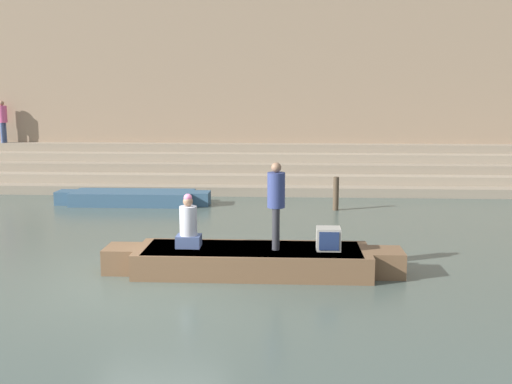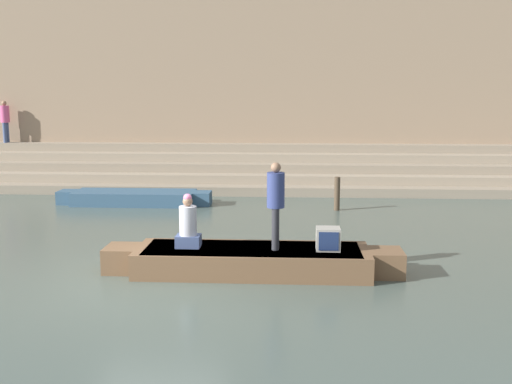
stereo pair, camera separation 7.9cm
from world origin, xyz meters
name	(u,v)px [view 1 (the left image)]	position (x,y,z in m)	size (l,w,h in m)	color
ground_plane	(155,282)	(0.00, 0.00, 0.00)	(120.00, 120.00, 0.00)	#47544C
ghat_steps	(221,172)	(0.00, 11.34, 0.56)	(36.00, 3.39, 1.52)	gray
back_wall	(226,89)	(0.00, 13.18, 3.59)	(34.20, 1.28, 7.24)	#937A60
rowboat_main	(253,260)	(1.78, 0.67, 0.26)	(5.75, 1.49, 0.49)	brown
person_standing	(276,199)	(2.22, 0.68, 1.45)	(0.34, 0.34, 1.67)	#28282D
person_rowing	(188,226)	(0.53, 0.70, 0.91)	(0.47, 0.37, 1.05)	#3D4C75
tv_set	(328,239)	(3.23, 0.63, 0.71)	(0.45, 0.40, 0.43)	#9E998E
moored_boat_shore	(133,197)	(-2.36, 7.65, 0.22)	(4.79, 1.26, 0.41)	#33516B
mooring_post	(336,194)	(3.88, 7.04, 0.50)	(0.17, 0.17, 1.00)	#473828
person_on_steps	(3,119)	(-8.59, 12.25, 2.45)	(0.34, 0.34, 1.61)	#3D4C75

